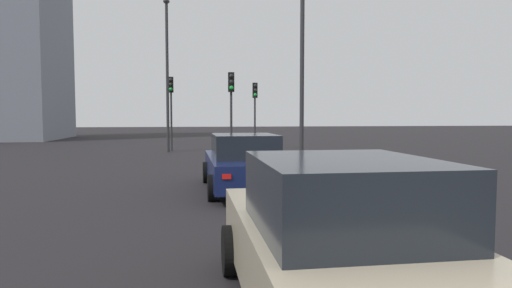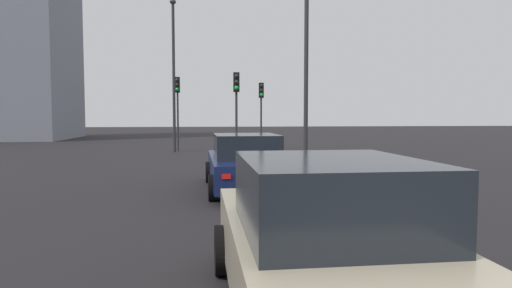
{
  "view_description": "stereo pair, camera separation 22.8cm",
  "coord_description": "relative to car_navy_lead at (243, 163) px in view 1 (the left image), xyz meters",
  "views": [
    {
      "loc": [
        -2.82,
        1.54,
        2.04
      ],
      "look_at": [
        6.92,
        0.07,
        1.4
      ],
      "focal_mm": 30.39,
      "sensor_mm": 36.0,
      "label": 1
    },
    {
      "loc": [
        -2.85,
        1.31,
        2.04
      ],
      "look_at": [
        6.92,
        0.07,
        1.4
      ],
      "focal_mm": 30.39,
      "sensor_mm": 36.0,
      "label": 2
    }
  ],
  "objects": [
    {
      "name": "building_facade_left",
      "position": [
        29.09,
        15.88,
        7.87
      ],
      "size": [
        9.89,
        6.04,
        17.24
      ],
      "primitive_type": "cube",
      "color": "gray",
      "rests_on": "ground_plane"
    },
    {
      "name": "traffic_light_far_left",
      "position": [
        13.85,
        2.54,
        2.34
      ],
      "size": [
        0.32,
        0.29,
        4.3
      ],
      "rotation": [
        0.0,
        0.0,
        3.07
      ],
      "color": "#2D2D30",
      "rests_on": "ground_plane"
    },
    {
      "name": "car_beige_second",
      "position": [
        -7.73,
        0.0,
        0.04
      ],
      "size": [
        4.45,
        2.07,
        1.65
      ],
      "rotation": [
        0.0,
        0.0,
        0.0
      ],
      "color": "tan",
      "rests_on": "ground_plane"
    },
    {
      "name": "traffic_light_near_right",
      "position": [
        13.98,
        -2.39,
        2.15
      ],
      "size": [
        0.32,
        0.28,
        4.02
      ],
      "rotation": [
        0.0,
        0.0,
        3.14
      ],
      "color": "#2D2D30",
      "rests_on": "ground_plane"
    },
    {
      "name": "street_lamp_far",
      "position": [
        4.17,
        -2.72,
        3.71
      ],
      "size": [
        0.56,
        0.36,
        7.59
      ],
      "color": "#2D2D30",
      "rests_on": "ground_plane"
    },
    {
      "name": "car_navy_lead",
      "position": [
        0.0,
        0.0,
        0.0
      ],
      "size": [
        4.77,
        2.14,
        1.55
      ],
      "rotation": [
        0.0,
        0.0,
        0.01
      ],
      "color": "#141E4C",
      "rests_on": "ground_plane"
    },
    {
      "name": "street_lamp_kerbside",
      "position": [
        13.09,
        2.7,
        4.17
      ],
      "size": [
        0.56,
        0.36,
        8.5
      ],
      "color": "#2D2D30",
      "rests_on": "ground_plane"
    },
    {
      "name": "traffic_light_near_left",
      "position": [
        8.39,
        -0.45,
        2.17
      ],
      "size": [
        0.32,
        0.28,
        4.06
      ],
      "rotation": [
        0.0,
        0.0,
        3.12
      ],
      "color": "#2D2D30",
      "rests_on": "ground_plane"
    }
  ]
}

